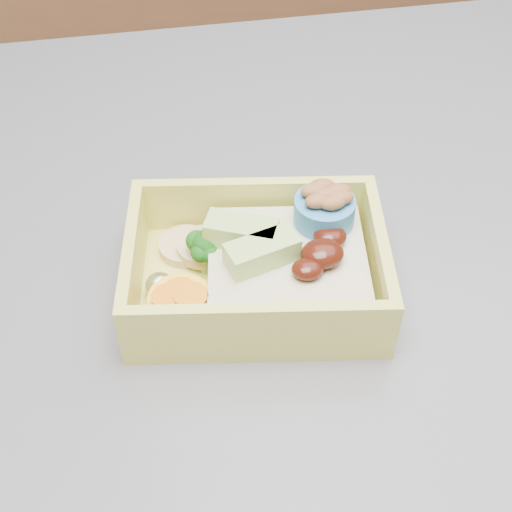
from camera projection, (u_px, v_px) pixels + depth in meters
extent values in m
cube|color=brown|center=(241.00, 24.00, 1.70)|extent=(3.20, 0.60, 0.90)
cube|color=#CFCC55|center=(256.00, 286.00, 0.48)|extent=(0.18, 0.14, 0.01)
cube|color=#CFCC55|center=(254.00, 203.00, 0.50)|extent=(0.16, 0.03, 0.04)
cube|color=#CFCC55|center=(259.00, 329.00, 0.42)|extent=(0.16, 0.03, 0.04)
cube|color=#CFCC55|center=(378.00, 259.00, 0.46)|extent=(0.02, 0.10, 0.04)
cube|color=#CFCC55|center=(133.00, 263.00, 0.46)|extent=(0.02, 0.10, 0.04)
cube|color=tan|center=(287.00, 268.00, 0.46)|extent=(0.11, 0.11, 0.03)
ellipsoid|color=#320E07|center=(322.00, 254.00, 0.44)|extent=(0.03, 0.03, 0.02)
ellipsoid|color=#320E07|center=(330.00, 237.00, 0.46)|extent=(0.02, 0.02, 0.01)
ellipsoid|color=#320E07|center=(308.00, 269.00, 0.44)|extent=(0.02, 0.02, 0.01)
cube|color=#9FC868|center=(262.00, 252.00, 0.44)|extent=(0.05, 0.03, 0.02)
cube|color=#9FC868|center=(241.00, 232.00, 0.46)|extent=(0.05, 0.04, 0.02)
cylinder|color=#729D54|center=(207.00, 261.00, 0.48)|extent=(0.01, 0.01, 0.01)
sphere|color=#165814|center=(206.00, 244.00, 0.46)|extent=(0.02, 0.02, 0.02)
sphere|color=#165814|center=(218.00, 242.00, 0.47)|extent=(0.01, 0.01, 0.01)
sphere|color=#165814|center=(197.00, 241.00, 0.47)|extent=(0.01, 0.01, 0.01)
sphere|color=#165814|center=(210.00, 254.00, 0.46)|extent=(0.01, 0.01, 0.01)
sphere|color=#165814|center=(201.00, 253.00, 0.46)|extent=(0.01, 0.01, 0.01)
sphere|color=#165814|center=(207.00, 238.00, 0.47)|extent=(0.01, 0.01, 0.01)
cylinder|color=yellow|center=(181.00, 306.00, 0.45)|extent=(0.04, 0.04, 0.02)
cylinder|color=orange|center=(180.00, 291.00, 0.44)|extent=(0.02, 0.02, 0.00)
cylinder|color=orange|center=(169.00, 298.00, 0.43)|extent=(0.02, 0.02, 0.00)
cylinder|color=orange|center=(191.00, 296.00, 0.43)|extent=(0.02, 0.02, 0.00)
cylinder|color=tan|center=(186.00, 246.00, 0.49)|extent=(0.04, 0.04, 0.01)
cylinder|color=tan|center=(204.00, 247.00, 0.48)|extent=(0.04, 0.04, 0.01)
ellipsoid|color=silver|center=(228.00, 233.00, 0.49)|extent=(0.02, 0.02, 0.02)
ellipsoid|color=silver|center=(160.00, 285.00, 0.46)|extent=(0.02, 0.02, 0.02)
cylinder|color=teal|center=(324.00, 211.00, 0.47)|extent=(0.04, 0.04, 0.02)
ellipsoid|color=brown|center=(326.00, 195.00, 0.46)|extent=(0.02, 0.01, 0.01)
ellipsoid|color=brown|center=(338.00, 191.00, 0.46)|extent=(0.02, 0.01, 0.01)
ellipsoid|color=brown|center=(314.00, 191.00, 0.46)|extent=(0.02, 0.01, 0.01)
ellipsoid|color=brown|center=(333.00, 203.00, 0.45)|extent=(0.02, 0.01, 0.01)
ellipsoid|color=brown|center=(318.00, 201.00, 0.46)|extent=(0.02, 0.01, 0.01)
ellipsoid|color=brown|center=(340.00, 198.00, 0.46)|extent=(0.02, 0.01, 0.01)
ellipsoid|color=brown|center=(322.00, 186.00, 0.47)|extent=(0.02, 0.01, 0.01)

